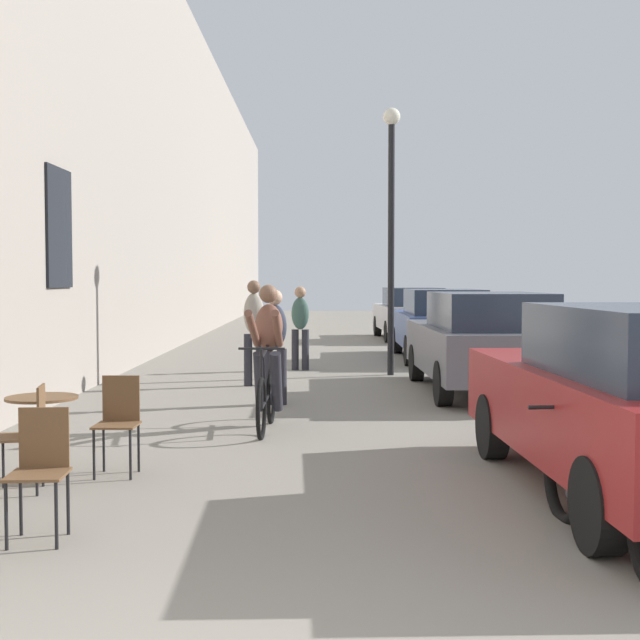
# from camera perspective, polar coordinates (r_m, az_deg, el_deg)

# --- Properties ---
(building_facade_left) EXTENTS (0.54, 68.00, 9.50)m
(building_facade_left) POSITION_cam_1_polar(r_m,az_deg,el_deg) (17.66, -13.49, 12.40)
(building_facade_left) COLOR gray
(building_facade_left) RESTS_ON ground_plane
(cafe_chair_near_toward_wall) EXTENTS (0.40, 0.40, 0.89)m
(cafe_chair_near_toward_wall) POSITION_cam_1_polar(r_m,az_deg,el_deg) (6.14, -18.51, -9.20)
(cafe_chair_near_toward_wall) COLOR black
(cafe_chair_near_toward_wall) RESTS_ON ground_plane
(cafe_table_mid) EXTENTS (0.64, 0.64, 0.72)m
(cafe_table_mid) POSITION_cam_1_polar(r_m,az_deg,el_deg) (8.06, -18.41, -6.33)
(cafe_table_mid) COLOR black
(cafe_table_mid) RESTS_ON ground_plane
(cafe_chair_mid_toward_street) EXTENTS (0.44, 0.44, 0.89)m
(cafe_chair_mid_toward_street) POSITION_cam_1_polar(r_m,az_deg,el_deg) (7.50, -19.24, -7.05)
(cafe_chair_mid_toward_street) COLOR black
(cafe_chair_mid_toward_street) RESTS_ON ground_plane
(cafe_chair_mid_toward_wall) EXTENTS (0.38, 0.38, 0.89)m
(cafe_chair_mid_toward_wall) POSITION_cam_1_polar(r_m,az_deg,el_deg) (7.95, -13.61, -6.42)
(cafe_chair_mid_toward_wall) COLOR black
(cafe_chair_mid_toward_wall) RESTS_ON ground_plane
(cyclist_on_bicycle) EXTENTS (0.52, 1.76, 1.74)m
(cyclist_on_bicycle) POSITION_cam_1_polar(r_m,az_deg,el_deg) (10.05, -3.73, -2.74)
(cyclist_on_bicycle) COLOR black
(cyclist_on_bicycle) RESTS_ON ground_plane
(pedestrian_near) EXTENTS (0.37, 0.28, 1.63)m
(pedestrian_near) POSITION_cam_1_polar(r_m,az_deg,el_deg) (11.92, -3.24, -1.36)
(pedestrian_near) COLOR #26262D
(pedestrian_near) RESTS_ON ground_plane
(pedestrian_mid) EXTENTS (0.38, 0.30, 1.75)m
(pedestrian_mid) POSITION_cam_1_polar(r_m,az_deg,el_deg) (14.05, -4.65, -0.43)
(pedestrian_mid) COLOR #26262D
(pedestrian_mid) RESTS_ON ground_plane
(pedestrian_far) EXTENTS (0.36, 0.26, 1.63)m
(pedestrian_far) POSITION_cam_1_polar(r_m,az_deg,el_deg) (16.42, -1.51, -0.21)
(pedestrian_far) COLOR #26262D
(pedestrian_far) RESTS_ON ground_plane
(street_lamp) EXTENTS (0.32, 0.32, 4.90)m
(street_lamp) POSITION_cam_1_polar(r_m,az_deg,el_deg) (15.68, 4.66, 7.65)
(street_lamp) COLOR black
(street_lamp) RESTS_ON ground_plane
(parked_car_nearest) EXTENTS (1.98, 4.47, 1.57)m
(parked_car_nearest) POSITION_cam_1_polar(r_m,az_deg,el_deg) (7.27, 20.76, -5.01)
(parked_car_nearest) COLOR maroon
(parked_car_nearest) RESTS_ON ground_plane
(parked_car_second) EXTENTS (1.92, 4.44, 1.57)m
(parked_car_second) POSITION_cam_1_polar(r_m,az_deg,el_deg) (13.37, 10.77, -1.39)
(parked_car_second) COLOR #595960
(parked_car_second) RESTS_ON ground_plane
(parked_car_third) EXTENTS (1.86, 4.37, 1.55)m
(parked_car_third) POSITION_cam_1_polar(r_m,az_deg,el_deg) (18.74, 8.01, -0.21)
(parked_car_third) COLOR #384C84
(parked_car_third) RESTS_ON ground_plane
(parked_car_fourth) EXTENTS (1.95, 4.35, 1.52)m
(parked_car_fourth) POSITION_cam_1_polar(r_m,az_deg,el_deg) (24.94, 5.96, 0.51)
(parked_car_fourth) COLOR #B7B7BC
(parked_car_fourth) RESTS_ON ground_plane
(parked_motorcycle) EXTENTS (0.62, 2.15, 0.92)m
(parked_motorcycle) POSITION_cam_1_polar(r_m,az_deg,el_deg) (5.92, 18.60, -10.78)
(parked_motorcycle) COLOR black
(parked_motorcycle) RESTS_ON ground_plane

